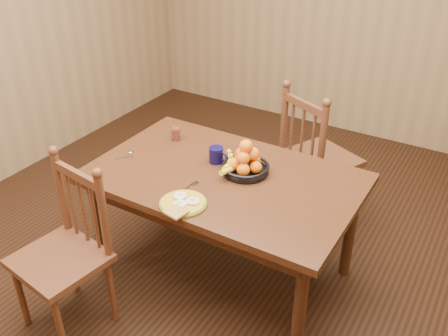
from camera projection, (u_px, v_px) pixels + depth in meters
The scene contains 10 objects.
room at pixel (224, 80), 2.69m from camera, with size 4.52×5.02×2.72m.
dining_table at pixel (224, 187), 3.04m from camera, with size 1.60×1.00×0.75m.
chair_far at pixel (316, 158), 3.65m from camera, with size 0.63×0.62×1.06m.
chair_near at pixel (65, 253), 2.77m from camera, with size 0.52×0.50×1.01m.
breakfast_plate at pixel (183, 203), 2.72m from camera, with size 0.26×0.30×0.04m.
fork at pixel (188, 187), 2.87m from camera, with size 0.03×0.18×0.00m.
spoon at pixel (129, 153), 3.22m from camera, with size 0.07×0.15×0.01m.
coffee_mug at pixel (217, 155), 3.11m from camera, with size 0.13×0.09×0.10m.
juice_glass at pixel (176, 134), 3.38m from camera, with size 0.06×0.06×0.09m.
fruit_bowl at pixel (245, 163), 2.99m from camera, with size 0.32×0.32×0.22m.
Camera 1 is at (1.32, -2.19, 2.31)m, focal length 40.00 mm.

